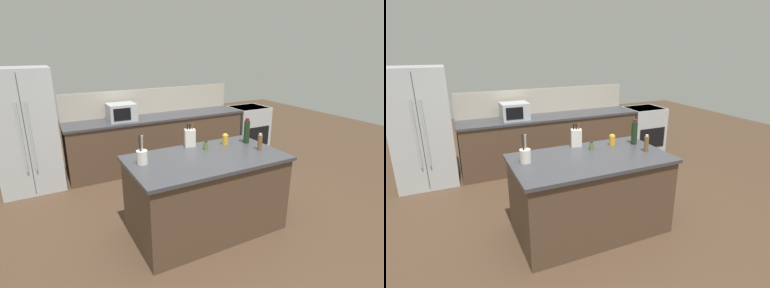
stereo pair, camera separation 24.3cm
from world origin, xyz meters
The scene contains 14 objects.
ground_plane centered at (0.00, 0.00, 0.00)m, with size 14.00×14.00×0.00m, color #473323.
back_counter_run centered at (0.30, 2.20, 0.47)m, with size 3.29×0.66×0.94m.
wall_backsplash centered at (0.30, 2.52, 1.17)m, with size 3.25×0.03×0.46m, color #B2A899.
kitchen_island centered at (0.00, 0.00, 0.47)m, with size 1.80×1.01×0.94m.
refrigerator centered at (-1.82, 2.25, 0.93)m, with size 0.86×0.75×1.86m.
range_oven centered at (2.36, 2.20, 0.47)m, with size 0.76×0.65×0.92m.
microwave centered at (-0.36, 2.20, 1.08)m, with size 0.46×0.39×0.29m.
knife_block centered at (0.01, 0.42, 1.05)m, with size 0.15×0.13×0.29m.
utensil_crock centered at (-0.72, 0.13, 1.02)m, with size 0.12×0.12×0.32m.
spice_jar_oregano centered at (0.12, 0.21, 0.99)m, with size 0.06×0.06×0.11m.
wine_bottle centered at (0.72, 0.20, 1.09)m, with size 0.08×0.08×0.33m.
honey_jar centered at (0.44, 0.27, 1.01)m, with size 0.08×0.08×0.14m.
salt_shaker centered at (-0.69, 0.24, 1.00)m, with size 0.05×0.05×0.12m.
pepper_grinder centered at (0.69, -0.11, 1.04)m, with size 0.06×0.06×0.21m.
Camera 2 is at (-1.45, -2.86, 2.14)m, focal length 28.00 mm.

